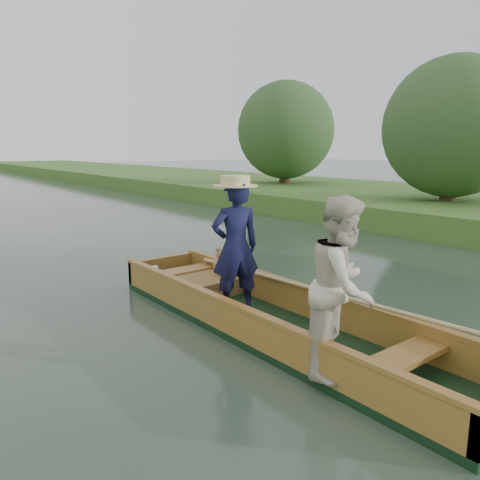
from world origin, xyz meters
TOP-DOWN VIEW (x-y plane):
  - ground at (0.00, 0.00)m, footprint 120.00×120.00m
  - trees_far at (0.93, 8.38)m, footprint 23.18×14.61m
  - punt at (-0.09, -0.13)m, footprint 1.30×5.00m

SIDE VIEW (x-z plane):
  - ground at x=0.00m, z-range 0.00..0.00m
  - punt at x=-0.09m, z-range -0.31..1.37m
  - trees_far at x=0.93m, z-range 0.23..4.83m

